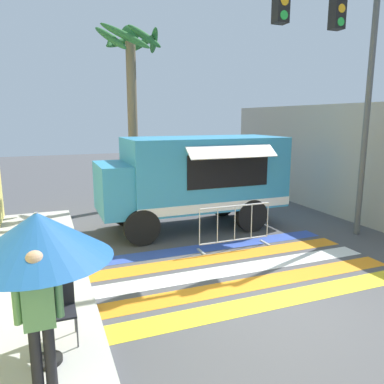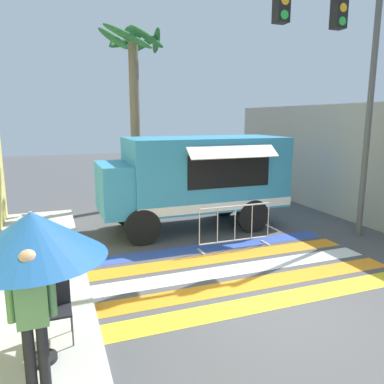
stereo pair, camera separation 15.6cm
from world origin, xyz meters
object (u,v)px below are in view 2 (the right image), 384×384
at_px(folding_chair, 56,304).
at_px(barricade_front, 235,227).
at_px(traffic_signal_pole, 339,55).
at_px(vendor_person, 33,311).
at_px(food_truck, 192,176).
at_px(palm_tree, 134,80).
at_px(patio_umbrella, 33,236).

height_order(folding_chair, barricade_front, barricade_front).
distance_m(traffic_signal_pole, barricade_front, 5.00).
bearing_deg(vendor_person, barricade_front, 32.43).
distance_m(food_truck, vendor_person, 7.21).
distance_m(folding_chair, barricade_front, 5.16).
distance_m(vendor_person, palm_tree, 10.36).
height_order(patio_umbrella, barricade_front, patio_umbrella).
distance_m(traffic_signal_pole, palm_tree, 6.91).
xyz_separation_m(food_truck, palm_tree, (-0.93, 3.35, 2.97)).
xyz_separation_m(traffic_signal_pole, barricade_front, (-2.64, 0.28, -4.24)).
bearing_deg(folding_chair, patio_umbrella, -124.63).
relative_size(traffic_signal_pole, vendor_person, 3.93).
relative_size(food_truck, traffic_signal_pole, 0.81).
relative_size(patio_umbrella, barricade_front, 1.03).
relative_size(patio_umbrella, vendor_person, 1.18).
height_order(patio_umbrella, folding_chair, patio_umbrella).
relative_size(vendor_person, barricade_front, 0.87).
height_order(vendor_person, barricade_front, vendor_person).
distance_m(food_truck, folding_chair, 6.33).
bearing_deg(patio_umbrella, traffic_signal_pole, 23.24).
xyz_separation_m(traffic_signal_pole, vendor_person, (-7.17, -3.57, -3.68)).
height_order(food_truck, barricade_front, food_truck).
height_order(folding_chair, vendor_person, vendor_person).
xyz_separation_m(food_truck, barricade_front, (0.39, -2.04, -1.04)).
relative_size(traffic_signal_pole, palm_tree, 1.05).
xyz_separation_m(folding_chair, barricade_front, (4.30, 2.85, -0.12)).
xyz_separation_m(vendor_person, palm_tree, (3.21, 9.23, 3.45)).
bearing_deg(food_truck, palm_tree, 105.52).
relative_size(food_truck, folding_chair, 6.16).
bearing_deg(patio_umbrella, vendor_person, -94.15).
relative_size(folding_chair, vendor_person, 0.51).
xyz_separation_m(folding_chair, palm_tree, (2.98, 8.23, 3.89)).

